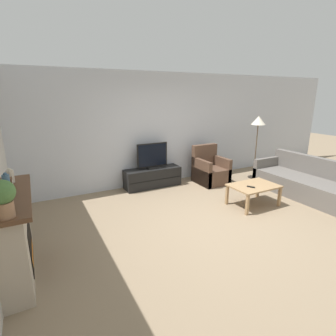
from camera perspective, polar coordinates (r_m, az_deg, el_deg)
name	(u,v)px	position (r m, az deg, el deg)	size (l,w,h in m)	color
ground_plane	(215,221)	(4.84, 10.20, -11.28)	(24.00, 24.00, 0.00)	#89755B
wall_back	(156,130)	(6.48, -2.74, 8.35)	(12.00, 0.06, 2.70)	silver
fireplace	(15,234)	(3.80, -30.36, -12.22)	(0.42, 1.60, 1.05)	#B7A893
mantel_vase_left	(5,195)	(3.10, -31.99, -5.05)	(0.07, 0.07, 0.32)	#385670
mantel_vase_centre_left	(7,186)	(3.45, -31.63, -3.31)	(0.08, 0.08, 0.30)	#385670
mantel_vase_right	(10,176)	(4.04, -31.11, -1.48)	(0.09, 0.09, 0.20)	beige
mantel_clock	(9,184)	(3.74, -31.26, -3.01)	(0.08, 0.11, 0.15)	brown
potted_plant	(2,197)	(2.90, -32.37, -5.30)	(0.24, 0.24, 0.37)	#936B4C
tv_stand	(153,178)	(6.38, -3.36, -2.08)	(1.38, 0.43, 0.46)	black
tv	(152,157)	(6.24, -3.43, 2.47)	(0.77, 0.18, 0.62)	black
armchair	(210,171)	(6.74, 9.12, -0.65)	(0.70, 0.76, 0.94)	brown
coffee_table	(254,188)	(5.54, 18.17, -4.07)	(0.94, 0.65, 0.43)	#A37F56
remote	(251,187)	(5.37, 17.61, -3.93)	(0.11, 0.15, 0.02)	black
couch	(311,185)	(6.52, 28.68, -3.24)	(0.90, 2.45, 0.83)	#66605B
floor_lamp	(258,124)	(7.23, 19.04, 9.03)	(0.36, 0.36, 1.65)	black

